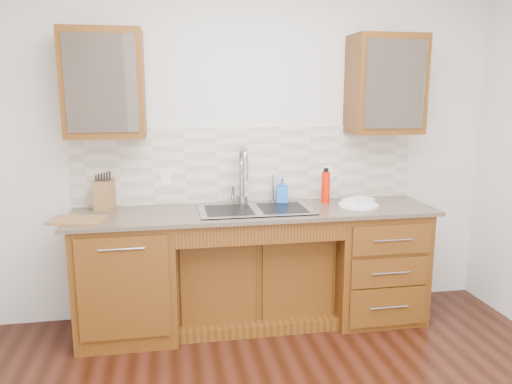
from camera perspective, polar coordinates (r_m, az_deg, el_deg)
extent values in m
cube|color=silver|center=(4.00, -1.02, 5.34)|extent=(4.00, 0.10, 2.70)
cube|color=#593014|center=(3.82, -14.48, -9.40)|extent=(0.70, 0.62, 0.88)
cube|color=#593014|center=(3.97, -0.34, -9.58)|extent=(1.20, 0.44, 0.70)
cube|color=#593014|center=(4.12, 13.14, -7.77)|extent=(0.70, 0.62, 0.88)
cube|color=#84705B|center=(3.71, -0.07, -2.27)|extent=(2.70, 0.65, 0.03)
cube|color=beige|center=(3.96, -0.87, 3.16)|extent=(2.70, 0.02, 0.59)
cube|color=#9E9EA5|center=(3.71, -0.03, -3.38)|extent=(0.84, 0.46, 0.19)
cylinder|color=#999993|center=(3.86, -1.65, 1.53)|extent=(0.04, 0.04, 0.40)
cylinder|color=#999993|center=(3.93, 1.94, 0.51)|extent=(0.02, 0.02, 0.24)
cube|color=#593014|center=(3.73, -16.97, 11.73)|extent=(0.55, 0.34, 0.75)
cube|color=#593014|center=(4.07, 14.56, 11.79)|extent=(0.55, 0.34, 0.75)
cube|color=white|center=(3.91, -10.29, 1.60)|extent=(0.08, 0.01, 0.12)
cube|color=white|center=(4.11, 8.15, 2.16)|extent=(0.08, 0.01, 0.12)
imported|color=blue|center=(3.92, 3.00, 0.17)|extent=(0.10, 0.10, 0.20)
cylinder|color=red|center=(3.97, 7.97, 0.55)|extent=(0.07, 0.07, 0.25)
cylinder|color=white|center=(3.90, 11.62, -1.49)|extent=(0.31, 0.31, 0.02)
cube|color=silver|center=(3.95, 11.62, -0.96)|extent=(0.26, 0.24, 0.03)
cube|color=olive|center=(3.89, -16.91, -0.26)|extent=(0.15, 0.22, 0.22)
cube|color=brown|center=(3.59, -19.82, -3.03)|extent=(0.40, 0.32, 0.02)
imported|color=white|center=(3.74, -18.39, 10.89)|extent=(0.16, 0.16, 0.10)
imported|color=white|center=(3.72, -15.35, 10.94)|extent=(0.10, 0.10, 0.09)
imported|color=silver|center=(4.05, 13.99, 11.09)|extent=(0.16, 0.16, 0.10)
imported|color=silver|center=(4.09, 15.08, 11.04)|extent=(0.11, 0.11, 0.10)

